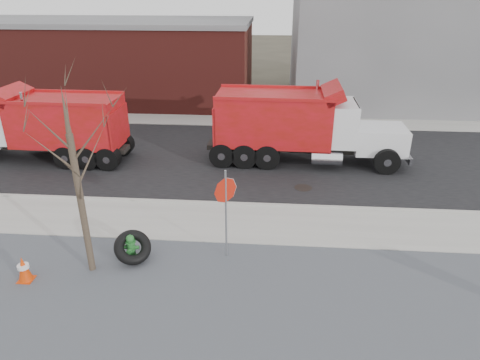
# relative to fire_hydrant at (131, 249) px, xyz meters

# --- Properties ---
(ground) EXTENTS (120.00, 120.00, 0.00)m
(ground) POSITION_rel_fire_hydrant_xyz_m (2.23, 2.04, -0.38)
(ground) COLOR #383328
(ground) RESTS_ON ground
(gravel_verge) EXTENTS (60.00, 5.00, 0.03)m
(gravel_verge) POSITION_rel_fire_hydrant_xyz_m (2.23, -1.46, -0.37)
(gravel_verge) COLOR slate
(gravel_verge) RESTS_ON ground
(sidewalk) EXTENTS (60.00, 2.50, 0.06)m
(sidewalk) POSITION_rel_fire_hydrant_xyz_m (2.23, 2.29, -0.35)
(sidewalk) COLOR #9E9B93
(sidewalk) RESTS_ON ground
(curb) EXTENTS (60.00, 0.15, 0.11)m
(curb) POSITION_rel_fire_hydrant_xyz_m (2.23, 3.59, -0.33)
(curb) COLOR #9E9B93
(curb) RESTS_ON ground
(road) EXTENTS (60.00, 9.40, 0.02)m
(road) POSITION_rel_fire_hydrant_xyz_m (2.23, 8.34, -0.37)
(road) COLOR black
(road) RESTS_ON ground
(far_sidewalk) EXTENTS (60.00, 2.00, 0.06)m
(far_sidewalk) POSITION_rel_fire_hydrant_xyz_m (2.23, 14.04, -0.35)
(far_sidewalk) COLOR #9E9B93
(far_sidewalk) RESTS_ON ground
(building_grey) EXTENTS (12.00, 10.00, 8.00)m
(building_grey) POSITION_rel_fire_hydrant_xyz_m (11.23, 20.04, 3.62)
(building_grey) COLOR gray
(building_grey) RESTS_ON ground
(building_brick) EXTENTS (20.20, 8.20, 5.30)m
(building_brick) POSITION_rel_fire_hydrant_xyz_m (-7.77, 19.04, 2.27)
(building_brick) COLOR maroon
(building_brick) RESTS_ON ground
(bare_tree) EXTENTS (3.20, 3.20, 5.20)m
(bare_tree) POSITION_rel_fire_hydrant_xyz_m (-0.97, -0.56, 2.91)
(bare_tree) COLOR #382D23
(bare_tree) RESTS_ON ground
(fire_hydrant) EXTENTS (0.47, 0.46, 0.84)m
(fire_hydrant) POSITION_rel_fire_hydrant_xyz_m (0.00, 0.00, 0.00)
(fire_hydrant) COLOR #2E772D
(fire_hydrant) RESTS_ON ground
(truck_tire) EXTENTS (1.42, 1.41, 0.91)m
(truck_tire) POSITION_rel_fire_hydrant_xyz_m (0.07, -0.05, 0.08)
(truck_tire) COLOR black
(truck_tire) RESTS_ON ground
(stop_sign) EXTENTS (0.57, 0.53, 2.76)m
(stop_sign) POSITION_rel_fire_hydrant_xyz_m (2.72, 0.39, 1.50)
(stop_sign) COLOR gray
(stop_sign) RESTS_ON ground
(traffic_cone_near) EXTENTS (0.39, 0.39, 0.75)m
(traffic_cone_near) POSITION_rel_fire_hydrant_xyz_m (-2.56, -1.18, -0.01)
(traffic_cone_near) COLOR red
(traffic_cone_near) RESTS_ON ground
(dump_truck_red_a) EXTENTS (8.68, 2.59, 3.50)m
(dump_truck_red_a) POSITION_rel_fire_hydrant_xyz_m (5.10, 8.07, 1.40)
(dump_truck_red_a) COLOR black
(dump_truck_red_a) RESTS_ON ground
(dump_truck_red_b) EXTENTS (7.76, 2.38, 3.28)m
(dump_truck_red_b) POSITION_rel_fire_hydrant_xyz_m (-5.99, 7.41, 1.29)
(dump_truck_red_b) COLOR black
(dump_truck_red_b) RESTS_ON ground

